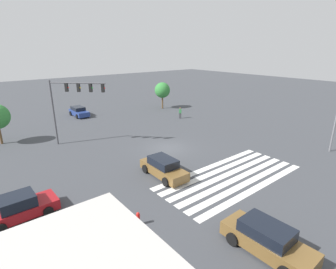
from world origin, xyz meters
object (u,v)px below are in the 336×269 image
Objects in this scene: tree_corner_b at (162,90)px; fire_hydrant at (138,219)px; car_0 at (267,239)px; pedestrian at (180,112)px; car_1 at (163,168)px; car_2 at (79,112)px; car_3 at (20,207)px; traffic_signal_mast at (71,97)px.

fire_hydrant is at bearing -130.25° from tree_corner_b.
pedestrian reaches higher than car_0.
pedestrian is at bearing 135.69° from car_1.
car_0 is 1.12× the size of car_2.
car_2 is 26.12m from car_3.
car_1 is (2.91, -11.79, -4.52)m from traffic_signal_mast.
traffic_signal_mast reaches higher than car_3.
car_2 is at bearing 173.68° from car_0.
traffic_signal_mast is 22.41m from car_0.
pedestrian reaches higher than car_1.
car_0 is at bearing -51.96° from car_3.
car_0 is at bearing 15.25° from pedestrian.
car_0 reaches higher than car_1.
traffic_signal_mast is 1.46× the size of car_0.
tree_corner_b reaches higher than car_3.
pedestrian is at bearing 25.19° from car_3.
car_3 reaches higher than car_2.
car_1 is at bearing -127.44° from tree_corner_b.
car_1 is 18.81m from pedestrian.
car_0 is at bearing -56.46° from fire_hydrant.
tree_corner_b is 31.99m from fire_hydrant.
tree_corner_b is at bearing 143.76° from car_1.
traffic_signal_mast is 1.64× the size of car_3.
traffic_signal_mast is at bearing -155.29° from tree_corner_b.
fire_hydrant is at bearing -50.18° from car_1.
car_0 is at bearing -40.20° from traffic_signal_mast.
fire_hydrant is (-7.15, -28.19, -0.27)m from car_2.
pedestrian is at bearing -106.54° from tree_corner_b.
traffic_signal_mast is 14.08m from car_2.
tree_corner_b is (16.60, 30.35, 2.42)m from car_0.
car_3 is 26.65m from pedestrian.
pedestrian is (11.33, -10.96, 0.23)m from car_2.
tree_corner_b reaches higher than car_1.
fire_hydrant is at bearing 0.16° from pedestrian.
traffic_signal_mast is at bearing 53.26° from car_3.
car_3 is (-10.39, 1.19, -0.05)m from car_1.
car_0 is 1.12× the size of car_3.
car_0 reaches higher than car_2.
car_3 is at bearing -16.09° from pedestrian.
car_2 is 14.21m from tree_corner_b.
traffic_signal_mast is 16.71m from fire_hydrant.
pedestrian is at bearing 42.98° from fire_hydrant.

